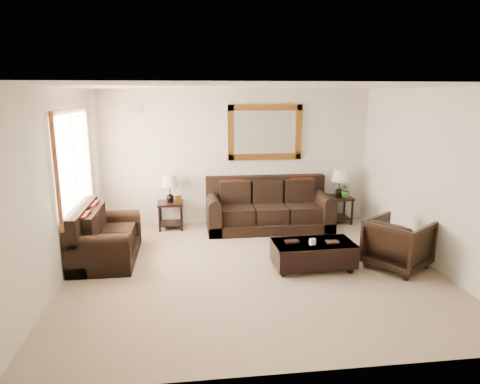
{
  "coord_description": "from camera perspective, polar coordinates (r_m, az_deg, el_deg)",
  "views": [
    {
      "loc": [
        -0.95,
        -6.0,
        2.6
      ],
      "look_at": [
        -0.12,
        0.6,
        1.07
      ],
      "focal_mm": 32.0,
      "sensor_mm": 36.0,
      "label": 1
    }
  ],
  "objects": [
    {
      "name": "room",
      "position": [
        6.2,
        1.81,
        1.31
      ],
      "size": [
        5.51,
        5.01,
        2.71
      ],
      "color": "gray",
      "rests_on": "ground"
    },
    {
      "name": "window",
      "position": [
        7.19,
        -21.19,
        3.67
      ],
      "size": [
        0.07,
        1.96,
        1.66
      ],
      "color": "white",
      "rests_on": "room"
    },
    {
      "name": "mirror",
      "position": [
        8.64,
        3.36,
        7.94
      ],
      "size": [
        1.5,
        0.06,
        1.1
      ],
      "color": "#503610",
      "rests_on": "room"
    },
    {
      "name": "air_vent",
      "position": [
        8.53,
        -13.8,
        10.9
      ],
      "size": [
        0.25,
        0.02,
        0.18
      ],
      "primitive_type": "cube",
      "color": "#999999",
      "rests_on": "room"
    },
    {
      "name": "sofa",
      "position": [
        8.48,
        3.77,
        -2.42
      ],
      "size": [
        2.41,
        1.04,
        0.99
      ],
      "color": "black",
      "rests_on": "room"
    },
    {
      "name": "loveseat",
      "position": [
        7.21,
        -17.84,
        -6.1
      ],
      "size": [
        0.93,
        1.56,
        0.88
      ],
      "rotation": [
        0.0,
        0.0,
        1.57
      ],
      "color": "black",
      "rests_on": "room"
    },
    {
      "name": "end_table_left",
      "position": [
        8.44,
        -9.31,
        -0.24
      ],
      "size": [
        0.49,
        0.49,
        1.08
      ],
      "color": "black",
      "rests_on": "room"
    },
    {
      "name": "end_table_right",
      "position": [
        8.96,
        13.1,
        0.52
      ],
      "size": [
        0.5,
        0.5,
        1.11
      ],
      "color": "black",
      "rests_on": "room"
    },
    {
      "name": "coffee_table",
      "position": [
        6.63,
        9.73,
        -7.92
      ],
      "size": [
        1.24,
        0.7,
        0.52
      ],
      "rotation": [
        0.0,
        0.0,
        0.03
      ],
      "color": "black",
      "rests_on": "room"
    },
    {
      "name": "armchair",
      "position": [
        6.94,
        20.38,
        -6.17
      ],
      "size": [
        1.1,
        1.12,
        0.85
      ],
      "primitive_type": "imported",
      "rotation": [
        0.0,
        0.0,
        2.2
      ],
      "color": "black",
      "rests_on": "floor"
    },
    {
      "name": "potted_plant",
      "position": [
        8.93,
        13.95,
        0.08
      ],
      "size": [
        0.28,
        0.31,
        0.24
      ],
      "primitive_type": "imported",
      "rotation": [
        0.0,
        0.0,
        0.0
      ],
      "color": "#29591E",
      "rests_on": "end_table_right"
    }
  ]
}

